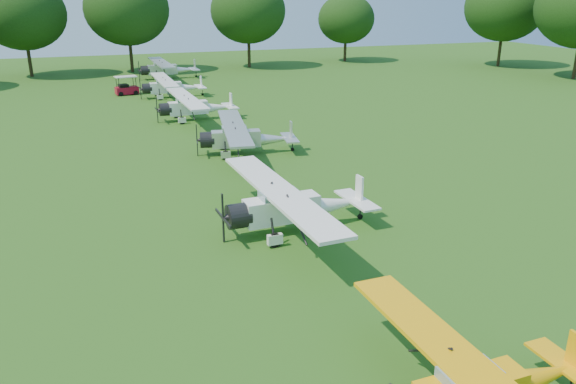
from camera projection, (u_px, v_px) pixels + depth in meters
name	position (u px, v px, depth m)	size (l,w,h in m)	color
ground	(286.00, 221.00, 26.86)	(160.00, 160.00, 0.00)	#1E4B12
tree_belt	(358.00, 46.00, 25.42)	(137.36, 130.27, 14.52)	black
aircraft_2	(486.00, 384.00, 13.99)	(6.09, 9.67, 1.91)	#FAAE0A
aircraft_3	(293.00, 204.00, 25.32)	(7.18, 11.43, 2.25)	white
aircraft_4	(243.00, 136.00, 37.54)	(6.84, 10.84, 2.13)	silver
aircraft_5	(194.00, 105.00, 47.52)	(6.81, 10.84, 2.14)	white
aircraft_6	(170.00, 86.00, 57.65)	(6.65, 10.56, 2.09)	white
aircraft_7	(167.00, 68.00, 69.92)	(7.41, 11.78, 2.33)	silver
golf_cart	(126.00, 89.00, 59.32)	(2.47, 1.75, 1.94)	#A50B25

